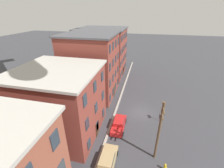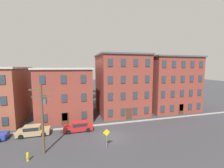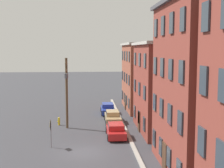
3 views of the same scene
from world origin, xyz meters
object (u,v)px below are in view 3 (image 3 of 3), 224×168
at_px(car_red, 116,130).
at_px(car_tan, 113,116).
at_px(utility_pole, 67,89).
at_px(car_blue, 108,108).
at_px(fire_hydrant, 59,121).
at_px(caution_sign, 51,129).

bearing_deg(car_red, car_tan, 178.50).
bearing_deg(utility_pole, car_blue, 146.66).
bearing_deg(fire_hydrant, caution_sign, 0.49).
height_order(car_red, fire_hydrant, car_red).
relative_size(car_red, fire_hydrant, 4.58).
relative_size(car_red, caution_sign, 1.68).
bearing_deg(fire_hydrant, car_tan, 97.89).
distance_m(car_blue, fire_hydrant, 8.92).
bearing_deg(car_blue, caution_sign, -22.37).
xyz_separation_m(car_red, caution_sign, (3.02, -6.26, 1.00)).
distance_m(car_red, caution_sign, 7.02).
bearing_deg(utility_pole, caution_sign, -8.01).
height_order(car_blue, caution_sign, caution_sign).
height_order(car_blue, utility_pole, utility_pole).
xyz_separation_m(car_tan, fire_hydrant, (0.90, -6.50, -0.27)).
bearing_deg(fire_hydrant, utility_pole, 36.20).
relative_size(car_tan, caution_sign, 1.68).
bearing_deg(car_blue, fire_hydrant, -44.38).
bearing_deg(caution_sign, car_blue, 157.63).
distance_m(car_tan, car_red, 6.48).
bearing_deg(caution_sign, fire_hydrant, -179.51).
relative_size(car_tan, fire_hydrant, 4.58).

